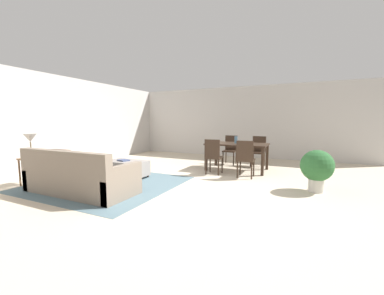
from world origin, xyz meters
name	(u,v)px	position (x,y,z in m)	size (l,w,h in m)	color
ground_plane	(190,191)	(0.00, 0.00, 0.00)	(10.80, 10.80, 0.00)	beige
wall_back	(246,122)	(0.00, 5.00, 1.35)	(9.00, 0.12, 2.70)	beige
wall_left	(59,122)	(-4.50, 0.50, 1.35)	(0.12, 11.00, 2.70)	beige
area_rug	(107,184)	(-1.88, -0.33, 0.00)	(3.00, 2.80, 0.01)	slate
couch	(79,178)	(-1.88, -1.04, 0.29)	(2.22, 0.91, 0.86)	gray
ottoman_table	(127,168)	(-1.88, 0.32, 0.24)	(1.00, 0.59, 0.42)	gray
side_table	(32,164)	(-3.29, -1.06, 0.47)	(0.40, 0.40, 0.60)	brown
table_lamp	(30,139)	(-3.29, -1.06, 1.01)	(0.26, 0.26, 0.53)	brown
dining_table	(237,147)	(0.33, 2.39, 0.67)	(1.66, 0.96, 0.76)	#332319
dining_chair_near_left	(213,155)	(-0.09, 1.58, 0.52)	(0.41, 0.41, 0.92)	#332319
dining_chair_near_right	(245,157)	(0.76, 1.53, 0.52)	(0.41, 0.41, 0.92)	#332319
dining_chair_far_left	(230,148)	(-0.10, 3.25, 0.52)	(0.41, 0.41, 0.92)	#332319
dining_chair_far_right	(258,149)	(0.78, 3.23, 0.52)	(0.42, 0.42, 0.92)	#332319
vase_centerpiece	(236,140)	(0.29, 2.40, 0.86)	(0.09, 0.09, 0.20)	slate
book_on_ottoman	(124,160)	(-1.94, 0.29, 0.44)	(0.26, 0.20, 0.03)	#3F4C72
potted_plant	(317,167)	(2.28, 0.99, 0.49)	(0.62, 0.62, 0.83)	beige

